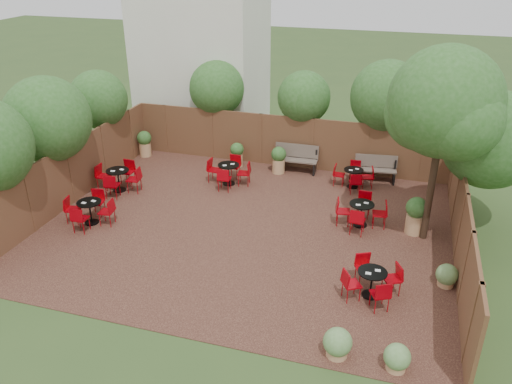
% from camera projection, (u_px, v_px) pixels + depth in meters
% --- Properties ---
extents(ground, '(80.00, 80.00, 0.00)m').
position_uv_depth(ground, '(246.00, 228.00, 15.64)').
color(ground, '#354F23').
rests_on(ground, ground).
extents(courtyard_paving, '(12.00, 10.00, 0.02)m').
position_uv_depth(courtyard_paving, '(246.00, 228.00, 15.63)').
color(courtyard_paving, '#321814').
rests_on(courtyard_paving, ground).
extents(fence_back, '(12.00, 0.08, 2.00)m').
position_uv_depth(fence_back, '(286.00, 142.00, 19.50)').
color(fence_back, brown).
rests_on(fence_back, ground).
extents(fence_left, '(0.08, 10.00, 2.00)m').
position_uv_depth(fence_left, '(70.00, 175.00, 16.75)').
color(fence_left, brown).
rests_on(fence_left, ground).
extents(fence_right, '(0.08, 10.00, 2.00)m').
position_uv_depth(fence_right, '(461.00, 228.00, 13.65)').
color(fence_right, brown).
rests_on(fence_right, ground).
extents(neighbour_building, '(5.00, 4.00, 8.00)m').
position_uv_depth(neighbour_building, '(202.00, 41.00, 21.93)').
color(neighbour_building, silver).
rests_on(neighbour_building, ground).
extents(overhang_foliage, '(16.04, 10.97, 2.79)m').
position_uv_depth(overhang_foliage, '(227.00, 115.00, 16.63)').
color(overhang_foliage, '#28571C').
rests_on(overhang_foliage, ground).
extents(courtyard_tree, '(3.01, 2.95, 5.55)m').
position_uv_depth(courtyard_tree, '(444.00, 108.00, 13.38)').
color(courtyard_tree, black).
rests_on(courtyard_tree, courtyard_paving).
extents(park_bench_left, '(1.64, 0.55, 1.01)m').
position_uv_depth(park_bench_left, '(296.00, 158.00, 19.26)').
color(park_bench_left, brown).
rests_on(park_bench_left, courtyard_paving).
extents(park_bench_right, '(1.54, 0.67, 0.92)m').
position_uv_depth(park_bench_right, '(375.00, 168.00, 18.52)').
color(park_bench_right, brown).
rests_on(park_bench_right, courtyard_paving).
extents(bistro_tables, '(10.45, 7.55, 0.88)m').
position_uv_depth(bistro_tables, '(239.00, 200.00, 16.35)').
color(bistro_tables, black).
rests_on(bistro_tables, courtyard_paving).
extents(planters, '(11.11, 3.86, 1.15)m').
position_uv_depth(planters, '(271.00, 169.00, 18.22)').
color(planters, tan).
rests_on(planters, courtyard_paving).
extents(low_shrubs, '(2.83, 3.81, 0.66)m').
position_uv_depth(low_shrubs, '(391.00, 324.00, 11.23)').
color(low_shrubs, tan).
rests_on(low_shrubs, courtyard_paving).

